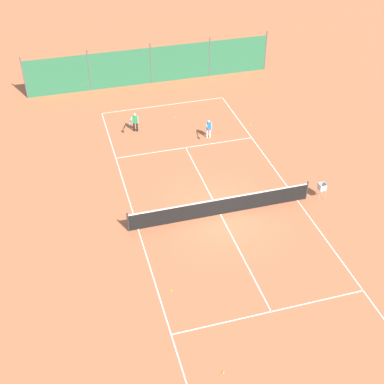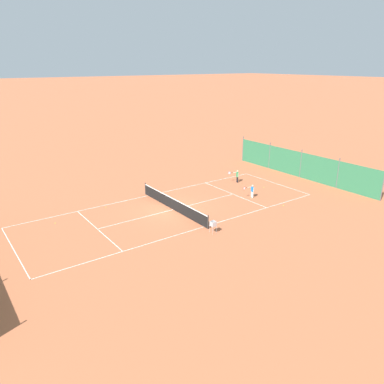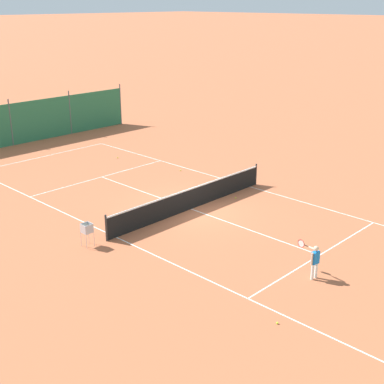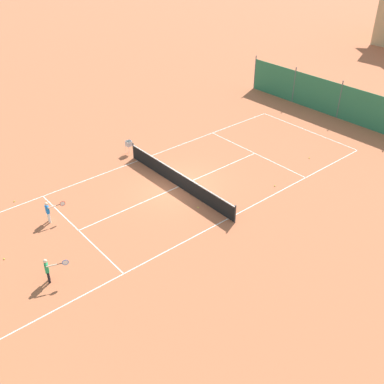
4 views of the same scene
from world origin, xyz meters
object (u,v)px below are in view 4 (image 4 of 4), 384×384
object	(u,v)px
tennis_ball_far_corner	(275,186)
tennis_ball_near_corner	(14,201)
player_near_service	(48,269)
ball_hopper	(129,144)
tennis_ball_mid_court	(309,158)
player_far_baseline	(49,210)
tennis_net	(179,179)
tennis_ball_by_net_right	(4,259)
tennis_ball_by_net_left	(198,207)

from	to	relation	value
tennis_ball_far_corner	tennis_ball_near_corner	size ratio (longest dim) A/B	1.00
player_near_service	ball_hopper	size ratio (longest dim) A/B	1.37
tennis_ball_mid_court	tennis_ball_far_corner	world-z (taller)	same
tennis_ball_near_corner	player_far_baseline	bearing A→B (deg)	13.69
tennis_net	ball_hopper	bearing A→B (deg)	178.24
player_near_service	tennis_ball_by_net_right	bearing A→B (deg)	-159.50
tennis_ball_by_net_left	ball_hopper	world-z (taller)	ball_hopper
player_far_baseline	tennis_ball_near_corner	distance (m)	3.13
player_far_baseline	tennis_ball_mid_court	size ratio (longest dim) A/B	17.69
tennis_ball_far_corner	tennis_ball_near_corner	distance (m)	14.57
player_far_baseline	tennis_ball_by_net_right	world-z (taller)	player_far_baseline
player_far_baseline	tennis_ball_far_corner	world-z (taller)	player_far_baseline
player_near_service	player_far_baseline	world-z (taller)	player_near_service
tennis_ball_mid_court	tennis_net	bearing A→B (deg)	-107.77
tennis_ball_by_net_right	tennis_ball_near_corner	xyz separation A→B (m)	(-4.35, 2.21, 0.00)
tennis_ball_far_corner	tennis_ball_by_net_left	bearing A→B (deg)	-104.06
tennis_net	player_far_baseline	bearing A→B (deg)	-102.76
player_far_baseline	tennis_ball_mid_court	bearing A→B (deg)	74.48
tennis_ball_far_corner	ball_hopper	xyz separation A→B (m)	(-8.85, -4.08, 0.62)
player_far_baseline	tennis_ball_far_corner	xyz separation A→B (m)	(5.17, 11.35, -0.65)
player_far_baseline	tennis_net	bearing A→B (deg)	77.24
tennis_ball_mid_court	ball_hopper	world-z (taller)	ball_hopper
tennis_ball_mid_court	tennis_ball_far_corner	xyz separation A→B (m)	(0.82, -4.30, 0.00)
player_far_baseline	tennis_ball_near_corner	xyz separation A→B (m)	(-2.98, -0.73, -0.65)
tennis_ball_far_corner	tennis_ball_by_net_left	distance (m)	4.95
player_far_baseline	tennis_ball_by_net_left	world-z (taller)	player_far_baseline
tennis_ball_by_net_left	tennis_ball_near_corner	xyz separation A→B (m)	(-6.94, -7.27, 0.00)
tennis_ball_by_net_right	tennis_ball_near_corner	distance (m)	4.88
tennis_ball_near_corner	ball_hopper	world-z (taller)	ball_hopper
tennis_ball_mid_court	tennis_ball_by_net_left	distance (m)	9.11
player_near_service	tennis_ball_far_corner	xyz separation A→B (m)	(1.11, 13.28, -0.68)
tennis_net	tennis_ball_by_net_left	size ratio (longest dim) A/B	139.09
tennis_net	ball_hopper	size ratio (longest dim) A/B	10.31
tennis_ball_mid_court	tennis_ball_by_net_left	world-z (taller)	same
tennis_net	tennis_ball_by_net_right	size ratio (longest dim) A/B	139.09
tennis_ball_mid_court	ball_hopper	xyz separation A→B (m)	(-8.03, -8.38, 0.62)
tennis_net	tennis_ball_by_net_left	world-z (taller)	tennis_net
player_far_baseline	tennis_ball_by_net_left	xyz separation A→B (m)	(3.96, 6.55, -0.65)
tennis_ball_by_net_right	tennis_ball_mid_court	distance (m)	18.83
tennis_ball_by_net_left	ball_hopper	bearing A→B (deg)	174.58
player_near_service	tennis_ball_mid_court	world-z (taller)	player_near_service
tennis_ball_by_net_right	tennis_net	bearing A→B (deg)	88.61
player_far_baseline	tennis_ball_far_corner	distance (m)	12.49
tennis_ball_far_corner	ball_hopper	world-z (taller)	ball_hopper
tennis_ball_far_corner	player_far_baseline	bearing A→B (deg)	-114.47
player_near_service	tennis_ball_by_net_right	xyz separation A→B (m)	(-2.69, -1.01, -0.68)
tennis_net	tennis_ball_by_net_right	bearing A→B (deg)	-91.39
player_far_baseline	tennis_ball_mid_court	xyz separation A→B (m)	(4.35, 15.65, -0.65)
tennis_ball_mid_court	tennis_ball_by_net_right	bearing A→B (deg)	-99.11
tennis_ball_mid_court	tennis_ball_by_net_left	size ratio (longest dim) A/B	1.00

